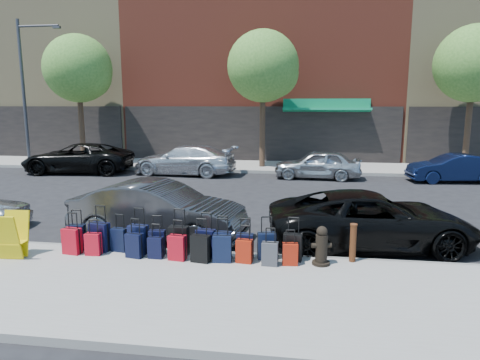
% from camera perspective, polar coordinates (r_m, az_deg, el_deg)
% --- Properties ---
extents(ground, '(120.00, 120.00, 0.00)m').
position_cam_1_polar(ground, '(14.51, -2.53, -4.03)').
color(ground, black).
rests_on(ground, ground).
extents(sidewalk_near, '(60.00, 4.00, 0.15)m').
position_cam_1_polar(sidewalk_near, '(8.52, -10.97, -14.09)').
color(sidewalk_near, gray).
rests_on(sidewalk_near, ground).
extents(sidewalk_far, '(60.00, 4.00, 0.15)m').
position_cam_1_polar(sidewalk_far, '(24.21, 1.88, 1.86)').
color(sidewalk_far, gray).
rests_on(sidewalk_far, ground).
extents(curb_near, '(60.00, 0.08, 0.15)m').
position_cam_1_polar(curb_near, '(10.30, -7.25, -9.62)').
color(curb_near, gray).
rests_on(curb_near, ground).
extents(curb_far, '(60.00, 0.08, 0.15)m').
position_cam_1_polar(curb_far, '(22.23, 1.30, 1.12)').
color(curb_far, gray).
rests_on(curb_far, ground).
extents(building_left, '(15.00, 12.12, 16.00)m').
position_cam_1_polar(building_left, '(37.13, -22.93, 16.19)').
color(building_left, '#918059').
rests_on(building_left, ground).
extents(building_center, '(17.00, 12.85, 20.00)m').
position_cam_1_polar(building_center, '(32.56, 3.67, 21.48)').
color(building_center, maroon).
rests_on(building_center, ground).
extents(tree_left, '(3.80, 3.80, 7.27)m').
position_cam_1_polar(tree_left, '(26.53, -20.50, 13.52)').
color(tree_left, black).
rests_on(tree_left, sidewalk_far).
extents(tree_center, '(3.80, 3.80, 7.27)m').
position_cam_1_polar(tree_center, '(23.48, 3.43, 14.65)').
color(tree_center, black).
rests_on(tree_center, sidewalk_far).
extents(tree_right, '(3.80, 3.80, 7.27)m').
position_cam_1_polar(tree_right, '(24.89, 29.01, 13.18)').
color(tree_right, black).
rests_on(tree_right, sidewalk_far).
extents(streetlight, '(2.59, 0.18, 8.00)m').
position_cam_1_polar(streetlight, '(27.41, -26.63, 11.39)').
color(streetlight, '#333338').
rests_on(streetlight, sidewalk_far).
extents(suitcase_front_0, '(0.42, 0.26, 0.95)m').
position_cam_1_polar(suitcase_front_0, '(10.87, -20.94, -7.11)').
color(suitcase_front_0, black).
rests_on(suitcase_front_0, sidewalk_near).
extents(suitcase_front_1, '(0.48, 0.32, 1.07)m').
position_cam_1_polar(suitcase_front_1, '(10.56, -18.19, -7.21)').
color(suitcase_front_1, black).
rests_on(suitcase_front_1, sidewalk_near).
extents(suitcase_front_2, '(0.39, 0.25, 0.87)m').
position_cam_1_polar(suitcase_front_2, '(10.43, -15.81, -7.66)').
color(suitcase_front_2, black).
rests_on(suitcase_front_2, sidewalk_near).
extents(suitcase_front_3, '(0.47, 0.30, 1.05)m').
position_cam_1_polar(suitcase_front_3, '(10.17, -13.39, -7.67)').
color(suitcase_front_3, black).
rests_on(suitcase_front_3, sidewalk_near).
extents(suitcase_front_4, '(0.39, 0.24, 0.89)m').
position_cam_1_polar(suitcase_front_4, '(10.06, -10.97, -8.10)').
color(suitcase_front_4, black).
rests_on(suitcase_front_4, sidewalk_near).
extents(suitcase_front_5, '(0.44, 0.26, 1.05)m').
position_cam_1_polar(suitcase_front_5, '(9.93, -8.14, -7.94)').
color(suitcase_front_5, black).
rests_on(suitcase_front_5, sidewalk_near).
extents(suitcase_front_6, '(0.45, 0.29, 1.00)m').
position_cam_1_polar(suitcase_front_6, '(9.72, -4.60, -8.37)').
color(suitcase_front_6, black).
rests_on(suitcase_front_6, sidewalk_near).
extents(suitcase_front_7, '(0.40, 0.23, 0.94)m').
position_cam_1_polar(suitcase_front_7, '(9.66, -2.39, -8.59)').
color(suitcase_front_7, black).
rests_on(suitcase_front_7, sidewalk_near).
extents(suitcase_front_8, '(0.37, 0.21, 0.90)m').
position_cam_1_polar(suitcase_front_8, '(9.61, 0.67, -8.76)').
color(suitcase_front_8, black).
rests_on(suitcase_front_8, sidewalk_near).
extents(suitcase_front_9, '(0.43, 0.28, 0.96)m').
position_cam_1_polar(suitcase_front_9, '(9.58, 3.56, -8.74)').
color(suitcase_front_9, black).
rests_on(suitcase_front_9, sidewalk_near).
extents(suitcase_front_10, '(0.42, 0.26, 0.96)m').
position_cam_1_polar(suitcase_front_10, '(9.53, 7.04, -8.86)').
color(suitcase_front_10, black).
rests_on(suitcase_front_10, sidewalk_near).
extents(suitcase_back_0, '(0.43, 0.29, 0.96)m').
position_cam_1_polar(suitcase_back_0, '(10.60, -21.49, -7.57)').
color(suitcase_back_0, '#AB0B1A').
rests_on(suitcase_back_0, sidewalk_near).
extents(suitcase_back_1, '(0.35, 0.21, 0.82)m').
position_cam_1_polar(suitcase_back_1, '(10.36, -18.98, -8.08)').
color(suitcase_back_1, '#B20B1B').
rests_on(suitcase_back_1, sidewalk_near).
extents(suitcase_back_3, '(0.40, 0.28, 0.88)m').
position_cam_1_polar(suitcase_back_3, '(9.94, -13.89, -8.45)').
color(suitcase_back_3, black).
rests_on(suitcase_back_3, sidewalk_near).
extents(suitcase_back_4, '(0.33, 0.20, 0.78)m').
position_cam_1_polar(suitcase_back_4, '(9.80, -11.19, -8.82)').
color(suitcase_back_4, black).
rests_on(suitcase_back_4, sidewalk_near).
extents(suitcase_back_5, '(0.40, 0.26, 0.89)m').
position_cam_1_polar(suitcase_back_5, '(9.60, -8.37, -8.90)').
color(suitcase_back_5, '#A70A18').
rests_on(suitcase_back_5, sidewalk_near).
extents(suitcase_back_6, '(0.43, 0.29, 0.96)m').
position_cam_1_polar(suitcase_back_6, '(9.43, -5.28, -9.08)').
color(suitcase_back_6, black).
rests_on(suitcase_back_6, sidewalk_near).
extents(suitcase_back_7, '(0.42, 0.26, 0.96)m').
position_cam_1_polar(suitcase_back_7, '(9.40, -2.39, -9.10)').
color(suitcase_back_7, black).
rests_on(suitcase_back_7, sidewalk_near).
extents(suitcase_back_8, '(0.37, 0.24, 0.82)m').
position_cam_1_polar(suitcase_back_8, '(9.35, 0.58, -9.45)').
color(suitcase_back_8, maroon).
rests_on(suitcase_back_8, sidewalk_near).
extents(suitcase_back_9, '(0.35, 0.22, 0.82)m').
position_cam_1_polar(suitcase_back_9, '(9.22, 4.01, -9.78)').
color(suitcase_back_9, '#39393E').
rests_on(suitcase_back_9, sidewalk_near).
extents(suitcase_back_10, '(0.34, 0.22, 0.77)m').
position_cam_1_polar(suitcase_back_10, '(9.29, 6.70, -9.78)').
color(suitcase_back_10, '#961A09').
rests_on(suitcase_back_10, sidewalk_near).
extents(fire_hydrant, '(0.44, 0.38, 0.85)m').
position_cam_1_polar(fire_hydrant, '(9.36, 10.81, -8.76)').
color(fire_hydrant, black).
rests_on(fire_hydrant, sidewalk_near).
extents(bollard, '(0.16, 0.16, 0.85)m').
position_cam_1_polar(bollard, '(9.67, 14.83, -8.03)').
color(bollard, '#38190C').
rests_on(bollard, sidewalk_near).
extents(display_rack, '(0.61, 0.66, 1.02)m').
position_cam_1_polar(display_rack, '(10.80, -28.18, -6.61)').
color(display_rack, '#D5BB0B').
rests_on(display_rack, sidewalk_near).
extents(car_near_1, '(4.78, 2.19, 1.52)m').
position_cam_1_polar(car_near_1, '(11.49, -10.81, -4.08)').
color(car_near_1, '#333335').
rests_on(car_near_1, ground).
extents(car_near_2, '(5.32, 2.99, 1.41)m').
position_cam_1_polar(car_near_2, '(11.14, 17.09, -5.10)').
color(car_near_2, black).
rests_on(car_near_2, ground).
extents(car_far_0, '(5.76, 3.07, 1.54)m').
position_cam_1_polar(car_far_0, '(23.78, -20.80, 2.75)').
color(car_far_0, black).
rests_on(car_far_0, ground).
extents(car_far_1, '(5.36, 2.60, 1.50)m').
position_cam_1_polar(car_far_1, '(21.83, -7.38, 2.67)').
color(car_far_1, silver).
rests_on(car_far_1, ground).
extents(car_far_2, '(4.16, 1.85, 1.39)m').
position_cam_1_polar(car_far_2, '(20.81, 10.30, 2.08)').
color(car_far_2, '#ADB0B4').
rests_on(car_far_2, ground).
extents(car_far_3, '(4.07, 1.78, 1.30)m').
position_cam_1_polar(car_far_3, '(21.81, 26.53, 1.41)').
color(car_far_3, '#0C1535').
rests_on(car_far_3, ground).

